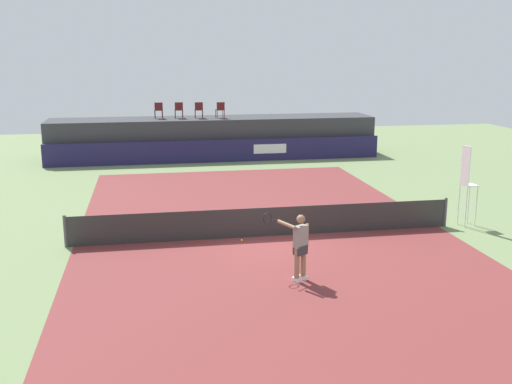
# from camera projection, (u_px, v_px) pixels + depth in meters

# --- Properties ---
(ground_plane) EXTENTS (48.00, 48.00, 0.00)m
(ground_plane) POSITION_uv_depth(u_px,v_px,m) (250.00, 212.00, 22.22)
(ground_plane) COLOR #6B7F51
(court_inner) EXTENTS (12.00, 22.00, 0.00)m
(court_inner) POSITION_uv_depth(u_px,v_px,m) (266.00, 236.00, 19.35)
(court_inner) COLOR maroon
(court_inner) RESTS_ON ground
(sponsor_wall) EXTENTS (18.00, 0.22, 1.20)m
(sponsor_wall) POSITION_uv_depth(u_px,v_px,m) (217.00, 151.00, 32.15)
(sponsor_wall) COLOR #231E4C
(sponsor_wall) RESTS_ON ground
(spectator_platform) EXTENTS (18.00, 2.80, 2.20)m
(spectator_platform) POSITION_uv_depth(u_px,v_px,m) (213.00, 137.00, 33.76)
(spectator_platform) COLOR #38383D
(spectator_platform) RESTS_ON ground
(spectator_chair_far_left) EXTENTS (0.46, 0.46, 0.89)m
(spectator_chair_far_left) POSITION_uv_depth(u_px,v_px,m) (159.00, 110.00, 32.91)
(spectator_chair_far_left) COLOR #561919
(spectator_chair_far_left) RESTS_ON spectator_platform
(spectator_chair_left) EXTENTS (0.44, 0.44, 0.89)m
(spectator_chair_left) POSITION_uv_depth(u_px,v_px,m) (179.00, 109.00, 33.04)
(spectator_chair_left) COLOR #561919
(spectator_chair_left) RESTS_ON spectator_platform
(spectator_chair_center) EXTENTS (0.46, 0.46, 0.89)m
(spectator_chair_center) POSITION_uv_depth(u_px,v_px,m) (199.00, 109.00, 33.07)
(spectator_chair_center) COLOR #561919
(spectator_chair_center) RESTS_ON spectator_platform
(spectator_chair_right) EXTENTS (0.47, 0.47, 0.89)m
(spectator_chair_right) POSITION_uv_depth(u_px,v_px,m) (220.00, 109.00, 33.11)
(spectator_chair_right) COLOR #561919
(spectator_chair_right) RESTS_ON spectator_platform
(umpire_chair) EXTENTS (0.50, 0.50, 2.76)m
(umpire_chair) POSITION_uv_depth(u_px,v_px,m) (467.00, 180.00, 20.16)
(umpire_chair) COLOR white
(umpire_chair) RESTS_ON ground
(tennis_net) EXTENTS (12.40, 0.02, 0.95)m
(tennis_net) POSITION_uv_depth(u_px,v_px,m) (266.00, 222.00, 19.24)
(tennis_net) COLOR #2D2D2D
(tennis_net) RESTS_ON ground
(net_post_near) EXTENTS (0.10, 0.10, 1.00)m
(net_post_near) POSITION_uv_depth(u_px,v_px,m) (65.00, 231.00, 18.16)
(net_post_near) COLOR #4C4C51
(net_post_near) RESTS_ON ground
(net_post_far) EXTENTS (0.10, 0.10, 1.00)m
(net_post_far) POSITION_uv_depth(u_px,v_px,m) (445.00, 212.00, 20.31)
(net_post_far) COLOR #4C4C51
(net_post_far) RESTS_ON ground
(tennis_player) EXTENTS (1.11, 1.00, 1.77)m
(tennis_player) POSITION_uv_depth(u_px,v_px,m) (299.00, 245.00, 15.42)
(tennis_player) COLOR white
(tennis_player) RESTS_ON court_inner
(tennis_ball) EXTENTS (0.07, 0.07, 0.07)m
(tennis_ball) POSITION_uv_depth(u_px,v_px,m) (242.00, 240.00, 18.81)
(tennis_ball) COLOR #D8EA33
(tennis_ball) RESTS_ON court_inner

